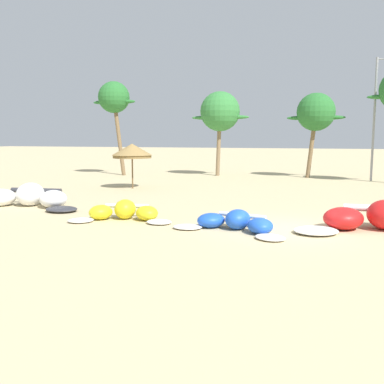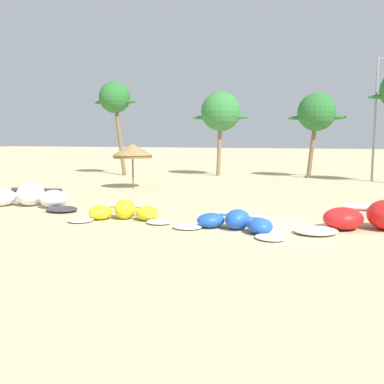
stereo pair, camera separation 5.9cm
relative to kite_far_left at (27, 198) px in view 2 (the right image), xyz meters
name	(u,v)px [view 2 (the right image)]	position (x,y,z in m)	size (l,w,h in m)	color
ground_plane	(289,229)	(13.21, -1.10, -0.46)	(260.00, 260.00, 0.00)	#C6B284
kite_far_left	(27,198)	(0.00, 0.00, 0.00)	(6.72, 3.52, 1.19)	#333338
kite_left	(124,212)	(6.31, -1.53, -0.13)	(4.49, 2.61, 0.85)	white
kite_left_of_center	(235,223)	(11.27, -2.03, -0.16)	(4.62, 2.67, 0.77)	white
beach_umbrella_near_van	(133,151)	(1.50, 8.89, 2.14)	(2.78, 2.78, 3.09)	brown
palm_leftmost	(115,99)	(-4.94, 18.15, 6.62)	(4.36, 2.91, 8.67)	brown
palm_left	(221,112)	(4.61, 20.48, 5.36)	(5.41, 3.61, 7.69)	#7F6647
palm_left_of_gap	(317,113)	(12.99, 21.06, 5.17)	(4.90, 3.27, 7.34)	brown
lamppost_west	(377,113)	(17.69, 19.38, 4.97)	(1.99, 0.24, 9.72)	gray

